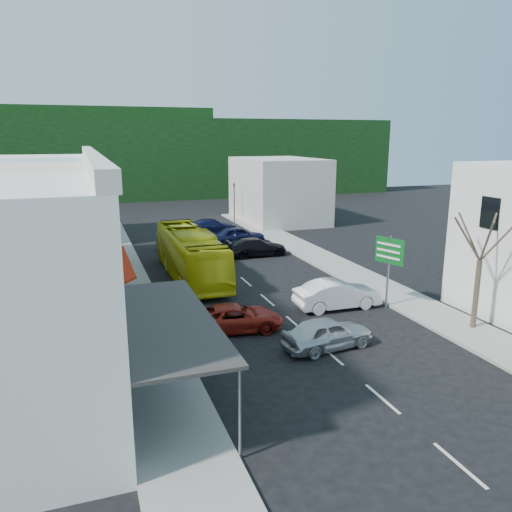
# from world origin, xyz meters

# --- Properties ---
(ground) EXTENTS (120.00, 120.00, 0.00)m
(ground) POSITION_xyz_m (0.00, 0.00, 0.00)
(ground) COLOR black
(ground) RESTS_ON ground
(sidewalk_left) EXTENTS (3.00, 52.00, 0.15)m
(sidewalk_left) POSITION_xyz_m (-7.50, 10.00, 0.07)
(sidewalk_left) COLOR gray
(sidewalk_left) RESTS_ON ground
(sidewalk_right) EXTENTS (3.00, 52.00, 0.15)m
(sidewalk_right) POSITION_xyz_m (7.50, 10.00, 0.07)
(sidewalk_right) COLOR gray
(sidewalk_right) RESTS_ON ground
(shopfront_row) EXTENTS (8.25, 30.00, 8.00)m
(shopfront_row) POSITION_xyz_m (-12.49, 5.00, 4.00)
(shopfront_row) COLOR white
(shopfront_row) RESTS_ON ground
(distant_block_left) EXTENTS (8.00, 10.00, 6.00)m
(distant_block_left) POSITION_xyz_m (-12.00, 27.00, 3.00)
(distant_block_left) COLOR #B7B2A8
(distant_block_left) RESTS_ON ground
(distant_block_right) EXTENTS (8.00, 12.00, 7.00)m
(distant_block_right) POSITION_xyz_m (11.00, 30.00, 3.50)
(distant_block_right) COLOR #B7B2A8
(distant_block_right) RESTS_ON ground
(hillside) EXTENTS (80.00, 26.00, 14.00)m
(hillside) POSITION_xyz_m (-1.45, 65.09, 6.73)
(hillside) COLOR black
(hillside) RESTS_ON ground
(bus) EXTENTS (2.52, 11.60, 3.10)m
(bus) POSITION_xyz_m (-3.21, 10.20, 1.55)
(bus) COLOR yellow
(bus) RESTS_ON ground
(car_silver) EXTENTS (4.60, 2.36, 1.40)m
(car_silver) POSITION_xyz_m (0.15, -3.31, 0.70)
(car_silver) COLOR silver
(car_silver) RESTS_ON ground
(car_white) EXTENTS (4.43, 1.86, 1.40)m
(car_white) POSITION_xyz_m (3.17, 1.39, 0.70)
(car_white) COLOR silver
(car_white) RESTS_ON ground
(car_red) EXTENTS (4.80, 2.45, 1.40)m
(car_red) POSITION_xyz_m (-3.11, 0.12, 0.70)
(car_red) COLOR maroon
(car_red) RESTS_ON ground
(car_black_near) EXTENTS (4.50, 1.84, 1.40)m
(car_black_near) POSITION_xyz_m (3.06, 14.70, 0.70)
(car_black_near) COLOR black
(car_black_near) RESTS_ON ground
(car_navy_mid) EXTENTS (4.42, 1.84, 1.40)m
(car_navy_mid) POSITION_xyz_m (3.06, 19.45, 0.70)
(car_navy_mid) COLOR black
(car_navy_mid) RESTS_ON ground
(car_black_far) EXTENTS (4.53, 2.15, 1.40)m
(car_black_far) POSITION_xyz_m (-1.78, 19.31, 0.70)
(car_black_far) COLOR black
(car_black_far) RESTS_ON ground
(car_navy_far) EXTENTS (4.69, 2.38, 1.40)m
(car_navy_far) POSITION_xyz_m (2.08, 24.94, 0.70)
(car_navy_far) COLOR black
(car_navy_far) RESTS_ON ground
(pedestrian_left) EXTENTS (0.52, 0.67, 1.70)m
(pedestrian_left) POSITION_xyz_m (-8.27, 2.39, 1.00)
(pedestrian_left) COLOR black
(pedestrian_left) RESTS_ON sidewalk_left
(direction_sign) EXTENTS (1.33, 1.96, 4.08)m
(direction_sign) POSITION_xyz_m (5.80, 0.54, 2.04)
(direction_sign) COLOR #085B1A
(direction_sign) RESTS_ON ground
(street_tree) EXTENTS (3.00, 3.00, 7.05)m
(street_tree) POSITION_xyz_m (8.00, -3.69, 3.52)
(street_tree) COLOR #392C20
(street_tree) RESTS_ON ground
(traffic_signal) EXTENTS (0.67, 1.00, 4.46)m
(traffic_signal) POSITION_xyz_m (6.00, 30.45, 2.23)
(traffic_signal) COLOR black
(traffic_signal) RESTS_ON ground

